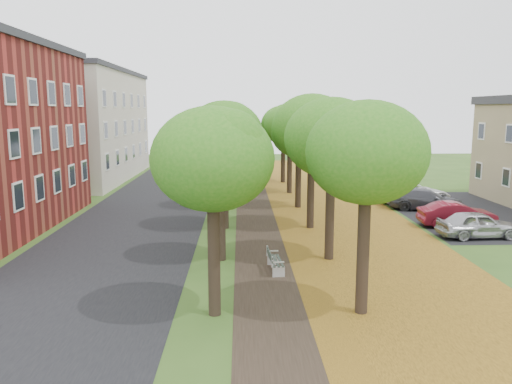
{
  "coord_description": "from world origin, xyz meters",
  "views": [
    {
      "loc": [
        -1.36,
        -15.41,
        6.58
      ],
      "look_at": [
        -0.55,
        9.34,
        2.5
      ],
      "focal_mm": 35.0,
      "sensor_mm": 36.0,
      "label": 1
    }
  ],
  "objects": [
    {
      "name": "car_silver",
      "position": [
        11.0,
        9.49,
        0.7
      ],
      "size": [
        4.21,
        1.89,
        1.41
      ],
      "primitive_type": "imported",
      "rotation": [
        0.0,
        0.0,
        1.63
      ],
      "color": "#A9A8AD",
      "rests_on": "ground"
    },
    {
      "name": "car_grey",
      "position": [
        11.0,
        16.74,
        0.69
      ],
      "size": [
        5.15,
        3.36,
        1.39
      ],
      "primitive_type": "imported",
      "rotation": [
        0.0,
        0.0,
        1.25
      ],
      "color": "#39393E",
      "rests_on": "ground"
    },
    {
      "name": "tree_row_west",
      "position": [
        -2.2,
        15.0,
        5.09
      ],
      "size": [
        4.1,
        34.1,
        6.87
      ],
      "color": "black",
      "rests_on": "ground"
    },
    {
      "name": "leaf_verge",
      "position": [
        5.0,
        15.0,
        0.01
      ],
      "size": [
        7.5,
        70.0,
        0.01
      ],
      "primitive_type": "cube",
      "color": "#9A6A1C",
      "rests_on": "ground"
    },
    {
      "name": "building_cream",
      "position": [
        -17.0,
        33.0,
        5.21
      ],
      "size": [
        10.3,
        20.3,
        10.4
      ],
      "color": "beige",
      "rests_on": "ground"
    },
    {
      "name": "car_red",
      "position": [
        11.0,
        11.97,
        0.7
      ],
      "size": [
        4.33,
        1.72,
        1.4
      ],
      "primitive_type": "imported",
      "rotation": [
        0.0,
        0.0,
        1.51
      ],
      "color": "maroon",
      "rests_on": "ground"
    },
    {
      "name": "ground",
      "position": [
        0.0,
        0.0,
        0.0
      ],
      "size": [
        120.0,
        120.0,
        0.0
      ],
      "primitive_type": "plane",
      "color": "#2D4C19",
      "rests_on": "ground"
    },
    {
      "name": "car_white",
      "position": [
        11.0,
        19.23,
        0.73
      ],
      "size": [
        5.65,
        3.46,
        1.46
      ],
      "primitive_type": "imported",
      "rotation": [
        0.0,
        0.0,
        1.78
      ],
      "color": "silver",
      "rests_on": "ground"
    },
    {
      "name": "bench",
      "position": [
        0.05,
        4.39,
        0.43
      ],
      "size": [
        0.64,
        1.79,
        0.83
      ],
      "rotation": [
        0.0,
        0.0,
        1.64
      ],
      "color": "#2D3831",
      "rests_on": "ground"
    },
    {
      "name": "street_asphalt",
      "position": [
        -7.5,
        15.0,
        0.0
      ],
      "size": [
        8.0,
        70.0,
        0.01
      ],
      "primitive_type": "cube",
      "color": "black",
      "rests_on": "ground"
    },
    {
      "name": "tree_row_east",
      "position": [
        2.6,
        15.0,
        5.09
      ],
      "size": [
        4.1,
        34.1,
        6.87
      ],
      "color": "black",
      "rests_on": "ground"
    },
    {
      "name": "footpath",
      "position": [
        0.0,
        15.0,
        0.0
      ],
      "size": [
        3.2,
        70.0,
        0.01
      ],
      "primitive_type": "cube",
      "color": "black",
      "rests_on": "ground"
    },
    {
      "name": "parking_lot",
      "position": [
        13.5,
        16.0,
        0.0
      ],
      "size": [
        9.0,
        16.0,
        0.01
      ],
      "primitive_type": "cube",
      "color": "black",
      "rests_on": "ground"
    }
  ]
}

